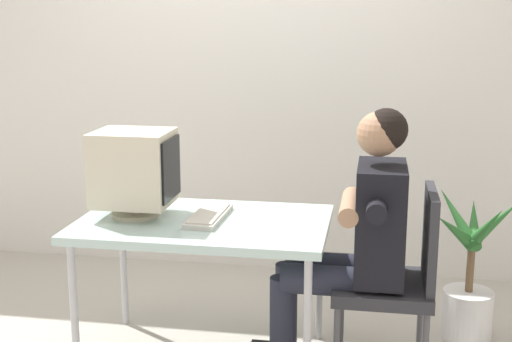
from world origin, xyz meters
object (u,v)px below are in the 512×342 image
object	(u,v)px
crt_monitor	(134,169)
keyboard	(209,216)
desk	(204,230)
potted_plant	(469,280)
person_seated	(356,232)
office_chair	(398,274)

from	to	relation	value
crt_monitor	keyboard	world-z (taller)	crt_monitor
desk	potted_plant	xyz separation A→B (m)	(1.31, 0.46, -0.35)
keyboard	person_seated	xyz separation A→B (m)	(0.71, -0.03, -0.04)
crt_monitor	person_seated	bearing A→B (deg)	-1.02
keyboard	person_seated	world-z (taller)	person_seated
crt_monitor	office_chair	distance (m)	1.34
crt_monitor	keyboard	distance (m)	0.42
desk	potted_plant	size ratio (longest dim) A/B	1.46
person_seated	potted_plant	xyz separation A→B (m)	(0.59, 0.47, -0.38)
desk	office_chair	xyz separation A→B (m)	(0.93, -0.01, -0.16)
office_chair	potted_plant	bearing A→B (deg)	50.62
keyboard	office_chair	size ratio (longest dim) A/B	0.44
person_seated	potted_plant	world-z (taller)	person_seated
office_chair	crt_monitor	bearing A→B (deg)	179.14
desk	office_chair	world-z (taller)	office_chair
office_chair	person_seated	distance (m)	0.28
desk	keyboard	world-z (taller)	keyboard
office_chair	keyboard	bearing A→B (deg)	178.09
person_seated	potted_plant	bearing A→B (deg)	38.70
desk	office_chair	size ratio (longest dim) A/B	1.31
keyboard	desk	bearing A→B (deg)	-138.78
desk	potted_plant	bearing A→B (deg)	19.24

